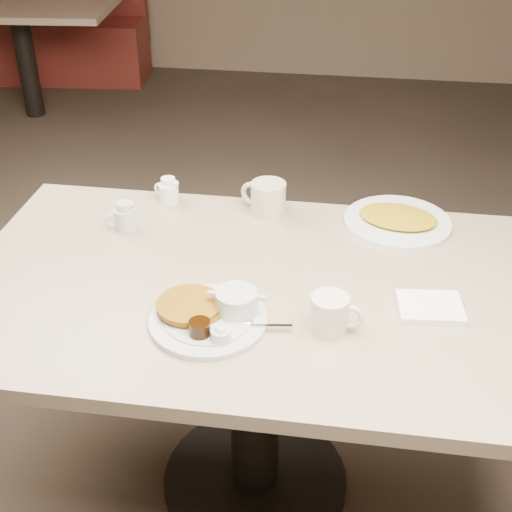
# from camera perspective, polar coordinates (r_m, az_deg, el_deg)

# --- Properties ---
(room) EXTENTS (7.04, 8.04, 2.84)m
(room) POSITION_cam_1_polar(r_m,az_deg,el_deg) (1.45, -0.12, 19.17)
(room) COLOR #4C3F33
(room) RESTS_ON ground
(diner_table) EXTENTS (1.50, 0.90, 0.75)m
(diner_table) POSITION_cam_1_polar(r_m,az_deg,el_deg) (1.83, -0.09, -6.67)
(diner_table) COLOR tan
(diner_table) RESTS_ON ground
(main_plate) EXTENTS (0.33, 0.27, 0.07)m
(main_plate) POSITION_cam_1_polar(r_m,az_deg,el_deg) (1.59, -3.74, -4.76)
(main_plate) COLOR beige
(main_plate) RESTS_ON diner_table
(coffee_mug_near) EXTENTS (0.13, 0.09, 0.09)m
(coffee_mug_near) POSITION_cam_1_polar(r_m,az_deg,el_deg) (1.56, 6.21, -4.75)
(coffee_mug_near) COLOR silver
(coffee_mug_near) RESTS_ON diner_table
(napkin) EXTENTS (0.16, 0.13, 0.02)m
(napkin) POSITION_cam_1_polar(r_m,az_deg,el_deg) (1.68, 14.23, -4.15)
(napkin) COLOR white
(napkin) RESTS_ON diner_table
(coffee_mug_far) EXTENTS (0.16, 0.13, 0.10)m
(coffee_mug_far) POSITION_cam_1_polar(r_m,az_deg,el_deg) (2.01, 0.92, 4.79)
(coffee_mug_far) COLOR beige
(coffee_mug_far) RESTS_ON diner_table
(creamer_left) EXTENTS (0.09, 0.08, 0.08)m
(creamer_left) POSITION_cam_1_polar(r_m,az_deg,el_deg) (1.98, -10.84, 3.23)
(creamer_left) COLOR #BAB9B6
(creamer_left) RESTS_ON diner_table
(creamer_right) EXTENTS (0.09, 0.07, 0.08)m
(creamer_right) POSITION_cam_1_polar(r_m,az_deg,el_deg) (2.10, -7.27, 5.36)
(creamer_right) COLOR white
(creamer_right) RESTS_ON diner_table
(hash_plate) EXTENTS (0.36, 0.36, 0.04)m
(hash_plate) POSITION_cam_1_polar(r_m,az_deg,el_deg) (2.01, 11.65, 2.92)
(hash_plate) COLOR silver
(hash_plate) RESTS_ON diner_table
(booth_back_left) EXTENTS (1.37, 1.57, 1.12)m
(booth_back_left) POSITION_cam_1_polar(r_m,az_deg,el_deg) (5.63, -15.98, 17.88)
(booth_back_left) COLOR maroon
(booth_back_left) RESTS_ON ground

